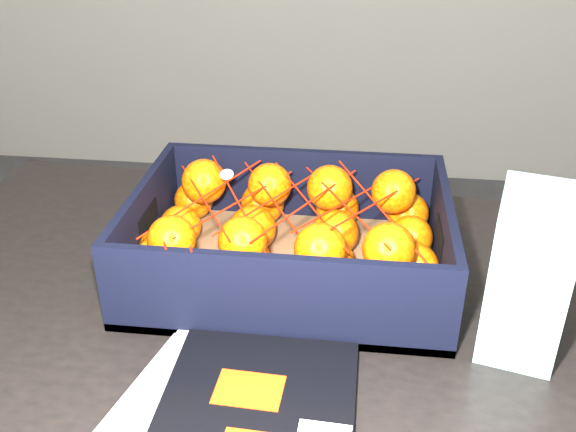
# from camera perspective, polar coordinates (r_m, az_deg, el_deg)

# --- Properties ---
(table) EXTENTS (1.26, 0.89, 0.75)m
(table) POSITION_cam_1_polar(r_m,az_deg,el_deg) (0.94, -0.91, -13.37)
(table) COLOR black
(table) RESTS_ON ground
(magazine_stack) EXTENTS (0.29, 0.32, 0.02)m
(magazine_stack) POSITION_cam_1_polar(r_m,az_deg,el_deg) (0.72, -5.47, -17.88)
(magazine_stack) COLOR silver
(magazine_stack) RESTS_ON table
(produce_crate) EXTENTS (0.44, 0.33, 0.13)m
(produce_crate) POSITION_cam_1_polar(r_m,az_deg,el_deg) (0.93, 0.22, -2.98)
(produce_crate) COLOR olive
(produce_crate) RESTS_ON table
(clementine_heap) EXTENTS (0.42, 0.31, 0.12)m
(clementine_heap) POSITION_cam_1_polar(r_m,az_deg,el_deg) (0.92, 0.30, -1.57)
(clementine_heap) COLOR #F65D05
(clementine_heap) RESTS_ON produce_crate
(mesh_net) EXTENTS (0.37, 0.29, 0.09)m
(mesh_net) POSITION_cam_1_polar(r_m,az_deg,el_deg) (0.89, -0.36, 0.91)
(mesh_net) COLOR red
(mesh_net) RESTS_ON clementine_heap
(retail_carton) EXTENTS (0.12, 0.15, 0.20)m
(retail_carton) POSITION_cam_1_polar(r_m,az_deg,el_deg) (0.83, 20.42, -4.69)
(retail_carton) COLOR white
(retail_carton) RESTS_ON table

